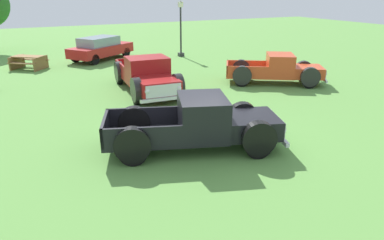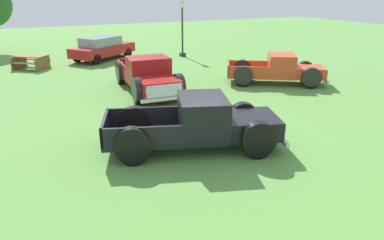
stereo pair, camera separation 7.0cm
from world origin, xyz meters
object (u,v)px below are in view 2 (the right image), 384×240
object	(u,v)px
pickup_truck_behind_left	(149,76)
picnic_table	(30,61)
sedan_distant_a	(102,48)
pickup_truck_foreground	(205,124)
pickup_truck_behind_right	(282,70)
lamp_post_near	(182,28)

from	to	relation	value
pickup_truck_behind_left	picnic_table	size ratio (longest dim) A/B	2.37
sedan_distant_a	pickup_truck_foreground	bearing A→B (deg)	-91.34
sedan_distant_a	picnic_table	size ratio (longest dim) A/B	2.07
pickup_truck_behind_right	sedan_distant_a	world-z (taller)	sedan_distant_a
pickup_truck_foreground	pickup_truck_behind_left	distance (m)	6.36
pickup_truck_behind_left	lamp_post_near	distance (m)	9.57
lamp_post_near	pickup_truck_foreground	bearing A→B (deg)	-111.88
pickup_truck_behind_right	lamp_post_near	distance (m)	9.35
sedan_distant_a	lamp_post_near	world-z (taller)	lamp_post_near
pickup_truck_foreground	sedan_distant_a	distance (m)	15.50
pickup_truck_foreground	pickup_truck_behind_right	xyz separation A→B (m)	(7.05, 5.10, -0.05)
pickup_truck_behind_right	picnic_table	size ratio (longest dim) A/B	2.14
sedan_distant_a	pickup_truck_behind_left	bearing A→B (deg)	-89.25
pickup_truck_behind_right	pickup_truck_foreground	bearing A→B (deg)	-144.15
pickup_truck_foreground	sedan_distant_a	bearing A→B (deg)	88.66
pickup_truck_foreground	sedan_distant_a	xyz separation A→B (m)	(0.36, 15.50, 0.04)
sedan_distant_a	lamp_post_near	bearing A→B (deg)	-12.97
pickup_truck_foreground	pickup_truck_behind_left	xyz separation A→B (m)	(0.48, 6.34, 0.03)
lamp_post_near	picnic_table	size ratio (longest dim) A/B	1.62
sedan_distant_a	lamp_post_near	distance (m)	5.63
pickup_truck_behind_right	picnic_table	distance (m)	14.61
pickup_truck_behind_left	lamp_post_near	xyz separation A→B (m)	(5.24, 7.92, 1.19)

